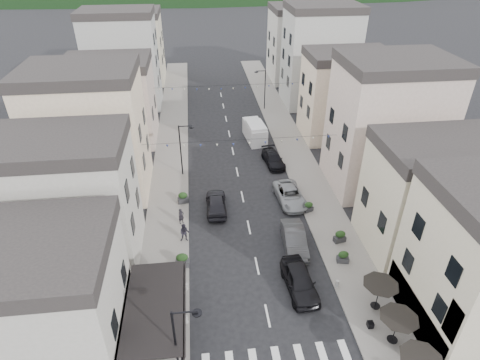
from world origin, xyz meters
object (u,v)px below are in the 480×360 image
object	(u,v)px
parked_car_d	(273,159)
parked_car_e	(216,203)
parked_car_c	(290,195)
pedestrian_a	(181,216)
parked_car_b	(294,239)
delivery_van	(255,131)
parked_car_a	(300,281)
pedestrian_b	(185,233)

from	to	relation	value
parked_car_d	parked_car_e	size ratio (longest dim) A/B	0.98
parked_car_c	parked_car_e	xyz separation A→B (m)	(-7.40, -0.62, 0.07)
pedestrian_a	parked_car_b	bearing A→B (deg)	-58.58
parked_car_d	delivery_van	xyz separation A→B (m)	(-1.21, 6.50, 0.54)
parked_car_a	parked_car_e	size ratio (longest dim) A/B	1.06
parked_car_c	parked_car_d	distance (m)	7.66
parked_car_c	pedestrian_a	distance (m)	11.01
parked_car_a	delivery_van	world-z (taller)	delivery_van
parked_car_e	delivery_van	world-z (taller)	delivery_van
parked_car_a	parked_car_c	xyz separation A→B (m)	(1.80, 11.44, -0.12)
parked_car_a	parked_car_e	distance (m)	12.19
pedestrian_a	pedestrian_b	xyz separation A→B (m)	(0.33, -2.53, 0.09)
parked_car_c	delivery_van	bearing A→B (deg)	92.02
parked_car_b	parked_car_d	size ratio (longest dim) A/B	1.08
parked_car_c	pedestrian_a	world-z (taller)	pedestrian_a
parked_car_e	pedestrian_b	size ratio (longest dim) A/B	2.70
pedestrian_b	parked_car_e	bearing A→B (deg)	60.42
parked_car_c	parked_car_d	bearing A→B (deg)	88.00
parked_car_d	pedestrian_a	xyz separation A→B (m)	(-10.48, -10.11, 0.23)
parked_car_d	pedestrian_b	world-z (taller)	pedestrian_b
pedestrian_b	parked_car_d	bearing A→B (deg)	56.10
parked_car_b	parked_car_d	bearing A→B (deg)	90.09
parked_car_c	parked_car_e	bearing A→B (deg)	-179.14
delivery_van	pedestrian_a	bearing A→B (deg)	-125.53
parked_car_b	pedestrian_b	xyz separation A→B (m)	(-9.29, 1.75, 0.17)
parked_car_a	parked_car_d	xyz separation A→B (m)	(1.55, 19.09, -0.18)
parked_car_b	parked_car_c	distance (m)	6.83
parked_car_c	pedestrian_b	xyz separation A→B (m)	(-10.40, -4.99, 0.26)
pedestrian_a	pedestrian_b	distance (m)	2.56
parked_car_a	parked_car_b	xyz separation A→B (m)	(0.69, 4.70, -0.03)
parked_car_d	delivery_van	distance (m)	6.63
parked_car_a	parked_car_c	world-z (taller)	parked_car_a
parked_car_e	delivery_van	size ratio (longest dim) A/B	0.89
parked_car_a	parked_car_e	bearing A→B (deg)	113.53
parked_car_b	parked_car_a	bearing A→B (deg)	-94.87
delivery_van	pedestrian_a	xyz separation A→B (m)	(-9.27, -16.61, -0.31)
parked_car_a	parked_car_b	world-z (taller)	parked_car_a
parked_car_e	pedestrian_a	world-z (taller)	pedestrian_a
parked_car_a	pedestrian_a	size ratio (longest dim) A/B	3.18
parked_car_b	parked_car_e	size ratio (longest dim) A/B	1.06
parked_car_b	parked_car_d	distance (m)	14.42
pedestrian_a	delivery_van	bearing A→B (deg)	26.25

